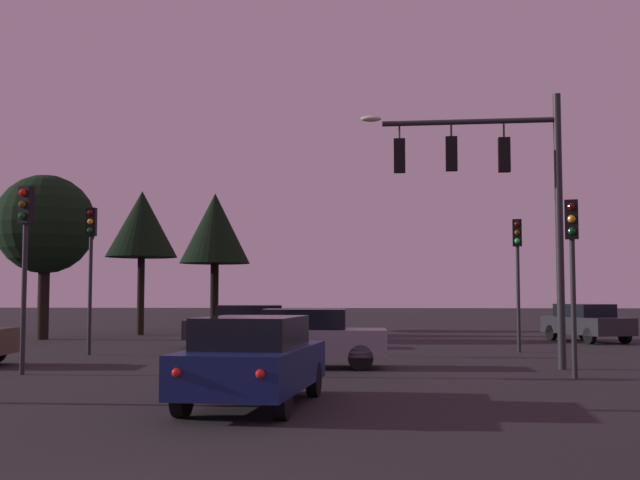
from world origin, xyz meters
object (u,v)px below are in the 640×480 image
(car_parked_lot, at_px, (246,325))
(traffic_light_far_side, at_px, (572,251))
(traffic_light_corner_left, at_px, (518,258))
(car_far_lane, at_px, (586,322))
(car_nearside_lane, at_px, (254,359))
(car_crossing_right, at_px, (309,337))
(traffic_light_median, at_px, (25,241))
(tree_left_far, at_px, (142,225))
(tree_behind_sign, at_px, (45,225))
(traffic_signal_mast_arm, at_px, (497,181))
(tree_center_horizon, at_px, (215,229))
(traffic_light_corner_right, at_px, (91,251))

(car_parked_lot, bearing_deg, traffic_light_far_side, -47.60)
(traffic_light_corner_left, height_order, car_far_lane, traffic_light_corner_left)
(car_nearside_lane, height_order, car_crossing_right, same)
(traffic_light_median, xyz_separation_m, car_nearside_lane, (6.28, -4.97, -2.38))
(car_crossing_right, bearing_deg, traffic_light_far_side, -19.91)
(traffic_light_median, height_order, traffic_light_far_side, traffic_light_median)
(tree_left_far, bearing_deg, car_far_lane, -12.29)
(traffic_light_far_side, distance_m, tree_behind_sign, 23.59)
(traffic_light_corner_left, bearing_deg, traffic_signal_mast_arm, -104.88)
(traffic_light_median, distance_m, car_parked_lot, 10.91)
(car_crossing_right, bearing_deg, car_parked_lot, 110.54)
(traffic_light_median, relative_size, tree_left_far, 0.66)
(tree_left_far, bearing_deg, traffic_light_corner_left, -33.24)
(traffic_light_corner_left, xyz_separation_m, tree_center_horizon, (-13.20, 15.19, 2.29))
(car_parked_lot, bearing_deg, tree_behind_sign, 154.27)
(traffic_signal_mast_arm, relative_size, tree_behind_sign, 1.01)
(traffic_signal_mast_arm, relative_size, traffic_light_corner_left, 1.61)
(traffic_signal_mast_arm, height_order, car_crossing_right, traffic_signal_mast_arm)
(tree_center_horizon, bearing_deg, tree_behind_sign, -122.05)
(traffic_light_far_side, relative_size, car_nearside_lane, 0.92)
(car_parked_lot, height_order, tree_left_far, tree_left_far)
(traffic_light_corner_right, height_order, tree_center_horizon, tree_center_horizon)
(car_crossing_right, distance_m, car_parked_lot, 8.24)
(car_crossing_right, height_order, car_parked_lot, same)
(traffic_signal_mast_arm, relative_size, traffic_light_far_side, 1.74)
(traffic_light_median, bearing_deg, car_crossing_right, 18.50)
(traffic_light_corner_right, xyz_separation_m, traffic_light_far_side, (13.49, -6.18, -0.39))
(traffic_signal_mast_arm, distance_m, traffic_light_median, 11.91)
(car_crossing_right, bearing_deg, traffic_light_median, -161.50)
(traffic_signal_mast_arm, relative_size, car_crossing_right, 1.77)
(traffic_signal_mast_arm, xyz_separation_m, car_parked_lot, (-7.80, 7.70, -4.04))
(tree_left_far, bearing_deg, traffic_light_median, -81.99)
(car_nearside_lane, bearing_deg, tree_center_horizon, 102.56)
(traffic_light_corner_left, distance_m, car_parked_lot, 9.82)
(car_nearside_lane, relative_size, car_crossing_right, 1.11)
(traffic_light_corner_right, bearing_deg, car_parked_lot, 40.78)
(car_far_lane, height_order, tree_left_far, tree_left_far)
(tree_left_far, bearing_deg, car_nearside_lane, -69.29)
(car_far_lane, distance_m, tree_left_far, 20.51)
(traffic_light_far_side, height_order, car_nearside_lane, traffic_light_far_side)
(tree_behind_sign, relative_size, tree_left_far, 1.03)
(traffic_light_corner_right, bearing_deg, car_crossing_right, -28.39)
(traffic_light_corner_left, bearing_deg, tree_behind_sign, 161.53)
(traffic_light_corner_left, distance_m, traffic_light_median, 15.51)
(car_far_lane, bearing_deg, traffic_light_corner_right, -155.22)
(traffic_light_median, bearing_deg, tree_center_horizon, 90.10)
(traffic_light_corner_right, xyz_separation_m, car_parked_lot, (4.39, 3.78, -2.49))
(tree_behind_sign, xyz_separation_m, tree_center_horizon, (5.58, 8.91, 0.53))
(traffic_light_corner_right, xyz_separation_m, tree_center_horizon, (0.56, 17.23, 2.12))
(traffic_light_corner_right, distance_m, car_crossing_right, 8.64)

